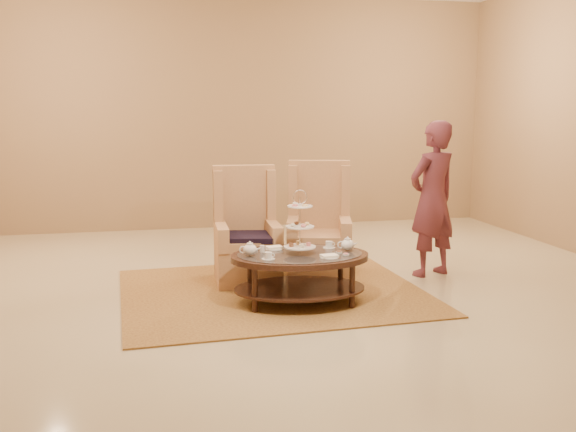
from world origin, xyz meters
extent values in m
plane|color=beige|center=(0.00, 0.00, 0.00)|extent=(8.00, 8.00, 0.00)
cube|color=silver|center=(0.00, 0.00, 0.00)|extent=(8.00, 8.00, 0.02)
cube|color=#977752|center=(0.00, 4.00, 1.75)|extent=(8.00, 0.04, 3.50)
cube|color=#A8813B|center=(-0.10, 0.31, 0.01)|extent=(3.07, 2.60, 0.02)
cylinder|color=black|center=(-0.39, -0.31, 0.21)|extent=(0.06, 0.06, 0.43)
cylinder|color=black|center=(0.51, -0.37, 0.21)|extent=(0.06, 0.06, 0.43)
cylinder|color=black|center=(-0.36, 0.16, 0.21)|extent=(0.06, 0.06, 0.43)
cylinder|color=black|center=(0.54, 0.10, 0.21)|extent=(0.06, 0.06, 0.43)
cylinder|color=white|center=(0.08, -0.11, 0.75)|extent=(0.01, 0.01, 0.53)
torus|color=white|center=(0.08, -0.11, 1.02)|extent=(0.14, 0.02, 0.14)
cylinder|color=silver|center=(0.08, -0.11, 0.55)|extent=(0.32, 0.32, 0.01)
cylinder|color=silver|center=(0.08, -0.11, 0.74)|extent=(0.28, 0.28, 0.01)
cylinder|color=silver|center=(0.08, -0.11, 0.93)|extent=(0.25, 0.25, 0.01)
cylinder|color=#CA6867|center=(0.16, -0.11, 0.57)|extent=(0.05, 0.05, 0.03)
cylinder|color=tan|center=(0.08, -0.02, 0.57)|extent=(0.05, 0.05, 0.03)
cylinder|color=brown|center=(-0.01, -0.10, 0.57)|extent=(0.05, 0.05, 0.03)
cylinder|color=beige|center=(0.07, -0.19, 0.57)|extent=(0.05, 0.05, 0.03)
ellipsoid|color=tan|center=(0.15, -0.09, 0.76)|extent=(0.05, 0.05, 0.03)
ellipsoid|color=brown|center=(0.06, -0.03, 0.76)|extent=(0.05, 0.05, 0.03)
ellipsoid|color=beige|center=(0.01, -0.12, 0.76)|extent=(0.05, 0.05, 0.03)
ellipsoid|color=#CA6867|center=(0.09, -0.18, 0.76)|extent=(0.05, 0.05, 0.03)
cube|color=brown|center=(0.13, -0.07, 0.95)|extent=(0.05, 0.03, 0.02)
cube|color=beige|center=(0.04, -0.05, 0.95)|extent=(0.05, 0.03, 0.02)
cube|color=#CA6867|center=(0.02, -0.14, 0.95)|extent=(0.05, 0.03, 0.02)
cube|color=tan|center=(0.11, -0.16, 0.95)|extent=(0.05, 0.03, 0.02)
ellipsoid|color=silver|center=(-0.39, -0.10, 0.55)|extent=(0.14, 0.14, 0.10)
cylinder|color=silver|center=(-0.39, -0.10, 0.60)|extent=(0.06, 0.06, 0.01)
sphere|color=silver|center=(-0.39, -0.10, 0.61)|extent=(0.02, 0.02, 0.02)
cone|color=silver|center=(-0.31, -0.10, 0.55)|extent=(0.08, 0.03, 0.05)
torus|color=silver|center=(-0.46, -0.09, 0.55)|extent=(0.07, 0.02, 0.07)
ellipsoid|color=silver|center=(0.55, -0.08, 0.55)|extent=(0.14, 0.14, 0.10)
cylinder|color=silver|center=(0.55, -0.08, 0.60)|extent=(0.06, 0.06, 0.01)
sphere|color=silver|center=(0.55, -0.08, 0.61)|extent=(0.02, 0.02, 0.02)
cone|color=silver|center=(0.63, -0.09, 0.55)|extent=(0.08, 0.03, 0.05)
torus|color=silver|center=(0.48, -0.08, 0.55)|extent=(0.07, 0.02, 0.07)
cylinder|color=silver|center=(-0.25, -0.28, 0.49)|extent=(0.12, 0.12, 0.01)
cylinder|color=silver|center=(-0.25, -0.28, 0.52)|extent=(0.07, 0.07, 0.06)
torus|color=silver|center=(-0.21, -0.28, 0.52)|extent=(0.04, 0.01, 0.04)
cylinder|color=silver|center=(0.41, 0.07, 0.49)|extent=(0.12, 0.12, 0.01)
cylinder|color=silver|center=(0.41, 0.07, 0.52)|extent=(0.07, 0.07, 0.06)
torus|color=silver|center=(0.45, 0.06, 0.52)|extent=(0.04, 0.01, 0.04)
cylinder|color=silver|center=(-0.12, 0.12, 0.49)|extent=(0.18, 0.18, 0.01)
cube|color=#F3E7CD|center=(-0.12, 0.12, 0.51)|extent=(0.16, 0.13, 0.02)
cylinder|color=silver|center=(0.30, -0.33, 0.49)|extent=(0.18, 0.18, 0.01)
cube|color=#F3E7CD|center=(0.30, -0.33, 0.51)|extent=(0.16, 0.13, 0.02)
cylinder|color=silver|center=(-0.26, 0.02, 0.52)|extent=(0.05, 0.05, 0.06)
cylinder|color=silver|center=(0.47, -0.28, 0.50)|extent=(0.06, 0.06, 0.01)
cylinder|color=#CA6867|center=(0.47, -0.28, 0.51)|extent=(0.05, 0.05, 0.01)
cylinder|color=silver|center=(0.44, -0.18, 0.50)|extent=(0.06, 0.06, 0.01)
cylinder|color=brown|center=(0.44, -0.18, 0.51)|extent=(0.05, 0.05, 0.01)
cylinder|color=silver|center=(-0.32, 0.11, 0.50)|extent=(0.06, 0.06, 0.01)
cylinder|color=beige|center=(-0.32, 0.11, 0.51)|extent=(0.05, 0.05, 0.01)
cube|color=tan|center=(-0.29, 0.73, 0.20)|extent=(0.68, 0.68, 0.40)
cube|color=tan|center=(-0.29, 0.68, 0.44)|extent=(0.58, 0.58, 0.09)
cube|color=tan|center=(-0.28, 1.00, 0.61)|extent=(0.66, 0.15, 1.23)
cube|color=tan|center=(-0.57, 0.97, 0.90)|extent=(0.10, 0.21, 0.57)
cube|color=tan|center=(0.00, 0.96, 0.90)|extent=(0.10, 0.21, 0.57)
cube|color=tan|center=(-0.57, 0.69, 0.52)|extent=(0.13, 0.60, 0.25)
cube|color=tan|center=(-0.02, 0.67, 0.52)|extent=(0.13, 0.60, 0.25)
cube|color=black|center=(-0.30, 0.65, 0.51)|extent=(0.59, 0.55, 0.06)
cube|color=tan|center=(0.50, 0.80, 0.20)|extent=(0.82, 0.82, 0.41)
cube|color=tan|center=(0.49, 0.75, 0.45)|extent=(0.70, 0.70, 0.10)
cube|color=tan|center=(0.57, 1.07, 0.63)|extent=(0.69, 0.30, 1.26)
cube|color=tan|center=(0.28, 1.11, 0.92)|extent=(0.15, 0.23, 0.58)
cube|color=tan|center=(0.84, 0.96, 0.92)|extent=(0.15, 0.23, 0.58)
cube|color=tan|center=(0.22, 0.82, 0.53)|extent=(0.26, 0.62, 0.25)
cube|color=tan|center=(0.76, 0.68, 0.53)|extent=(0.26, 0.62, 0.25)
imported|color=#5E2832|center=(1.73, 0.63, 0.85)|extent=(0.72, 0.60, 1.70)
camera|label=1|loc=(-1.27, -5.80, 1.83)|focal=40.00mm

